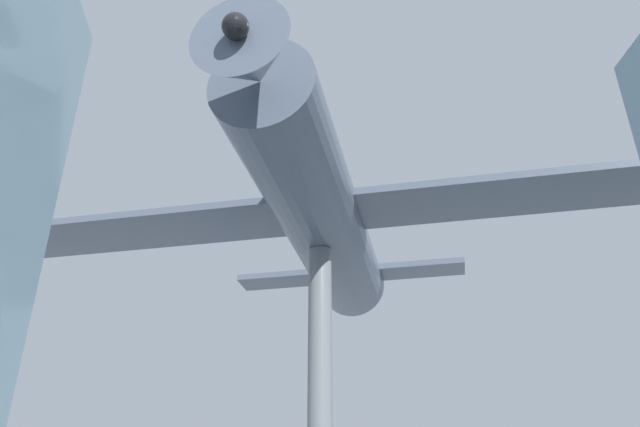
{
  "coord_description": "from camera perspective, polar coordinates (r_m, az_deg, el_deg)",
  "views": [
    {
      "loc": [
        1.12,
        13.66,
        1.48
      ],
      "look_at": [
        0.0,
        0.0,
        8.59
      ],
      "focal_mm": 35.0,
      "sensor_mm": 36.0,
      "label": 1
    }
  ],
  "objects": [
    {
      "name": "suspended_airplane",
      "position": [
        15.23,
        -0.18,
        0.44
      ],
      "size": [
        21.63,
        12.3,
        2.93
      ],
      "rotation": [
        0.0,
        0.0,
        -0.29
      ],
      "color": "#4C5666",
      "rests_on": "support_pylon_central"
    },
    {
      "name": "support_pylon_central",
      "position": [
        13.9,
        0.0,
        -17.84
      ],
      "size": [
        0.55,
        0.55,
        7.59
      ],
      "color": "slate",
      "rests_on": "ground_plane"
    }
  ]
}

